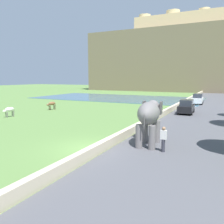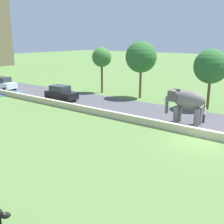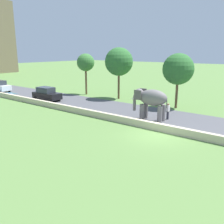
{
  "view_description": "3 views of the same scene",
  "coord_description": "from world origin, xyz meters",
  "px_view_note": "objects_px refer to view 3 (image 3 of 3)",
  "views": [
    {
      "loc": [
        8.02,
        -12.37,
        4.57
      ],
      "look_at": [
        -1.94,
        7.62,
        1.24
      ],
      "focal_mm": 37.31,
      "sensor_mm": 36.0,
      "label": 1
    },
    {
      "loc": [
        -18.66,
        -6.48,
        7.24
      ],
      "look_at": [
        -1.31,
        6.74,
        1.42
      ],
      "focal_mm": 44.89,
      "sensor_mm": 36.0,
      "label": 2
    },
    {
      "loc": [
        -16.49,
        -8.4,
        6.47
      ],
      "look_at": [
        -0.89,
        3.71,
        1.51
      ],
      "focal_mm": 39.55,
      "sensor_mm": 36.0,
      "label": 3
    }
  ],
  "objects_px": {
    "car_black": "(47,94)",
    "car_white": "(0,86)",
    "elephant": "(151,100)",
    "person_beside_elephant": "(168,111)"
  },
  "relations": [
    {
      "from": "elephant",
      "to": "car_white",
      "type": "bearing_deg",
      "value": 89.96
    },
    {
      "from": "elephant",
      "to": "car_white",
      "type": "height_order",
      "value": "elephant"
    },
    {
      "from": "elephant",
      "to": "car_black",
      "type": "relative_size",
      "value": 0.87
    },
    {
      "from": "elephant",
      "to": "person_beside_elephant",
      "type": "bearing_deg",
      "value": -42.51
    },
    {
      "from": "car_black",
      "to": "car_white",
      "type": "relative_size",
      "value": 1.0
    },
    {
      "from": "elephant",
      "to": "person_beside_elephant",
      "type": "distance_m",
      "value": 2.1
    },
    {
      "from": "person_beside_elephant",
      "to": "car_black",
      "type": "relative_size",
      "value": 0.4
    },
    {
      "from": "elephant",
      "to": "car_black",
      "type": "distance_m",
      "value": 15.44
    },
    {
      "from": "car_white",
      "to": "person_beside_elephant",
      "type": "bearing_deg",
      "value": -87.45
    },
    {
      "from": "car_white",
      "to": "car_black",
      "type": "bearing_deg",
      "value": -90.0
    }
  ]
}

